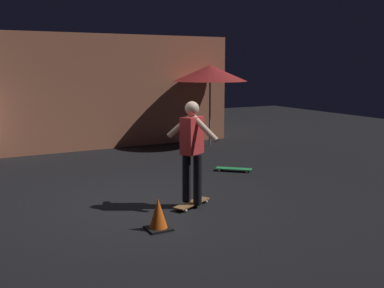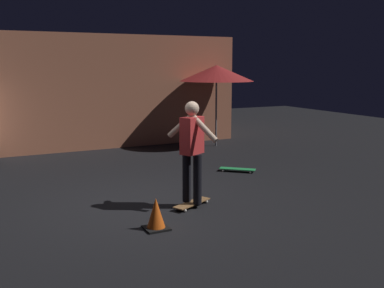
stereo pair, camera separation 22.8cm
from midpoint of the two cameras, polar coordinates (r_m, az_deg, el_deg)
ground_plane at (r=7.81m, az=-7.29°, el=-7.59°), size 28.00×28.00×0.00m
patio_umbrella at (r=13.19m, az=1.74°, el=8.69°), size 2.10×2.10×2.30m
skateboard_ridden at (r=7.71m, az=-0.85°, el=-7.31°), size 0.79×0.53×0.07m
skateboard_spare at (r=10.21m, az=4.51°, el=-3.08°), size 0.71×0.68×0.07m
skater at (r=7.48m, az=-0.87°, el=-0.10°), size 0.52×0.92×1.67m
traffic_cone at (r=6.66m, az=-5.16°, el=-8.71°), size 0.34×0.34×0.46m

